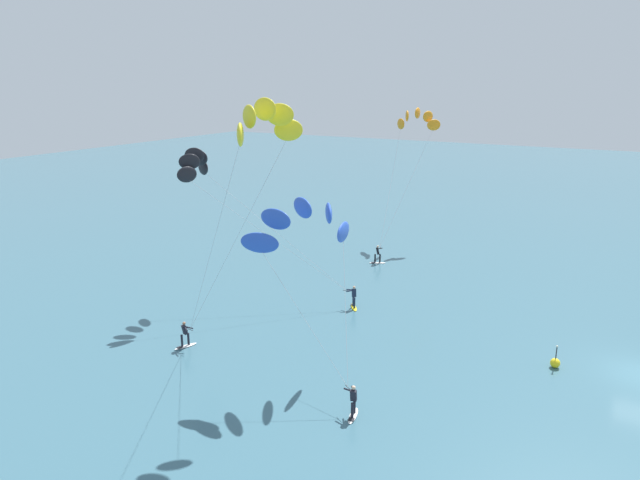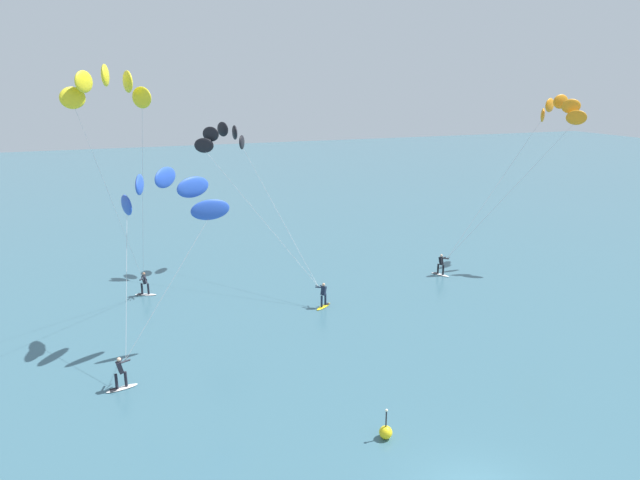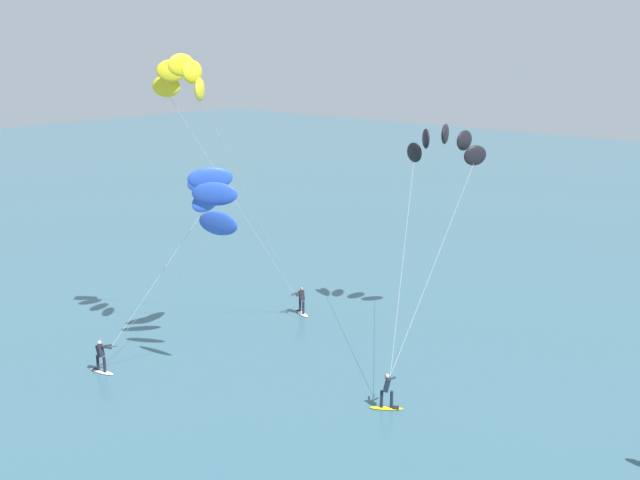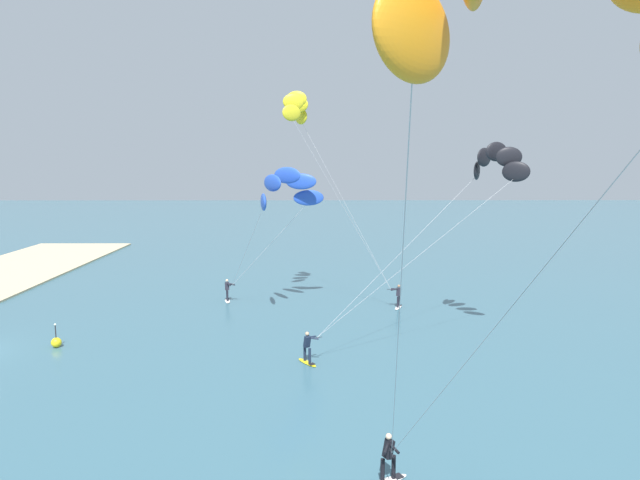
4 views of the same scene
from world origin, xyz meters
name	(u,v)px [view 2 (image 2 of 4)]	position (x,y,z in m)	size (l,w,h in m)	color
kitesurfer_nearshore	(165,198)	(-8.60, 16.94, 8.31)	(7.11, 7.53, 9.96)	white
kitesurfer_mid_water	(227,144)	(-2.84, 28.69, 9.84)	(7.15, 12.56, 11.42)	yellow
kitesurfer_far_out	(554,117)	(21.47, 21.84, 11.70)	(11.54, 4.69, 13.39)	white
kitesurfer_downwind	(109,100)	(-10.94, 18.02, 13.41)	(4.53, 8.62, 15.19)	white
marker_buoy	(386,432)	(-1.45, 4.47, 0.30)	(0.56, 0.56, 1.38)	yellow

